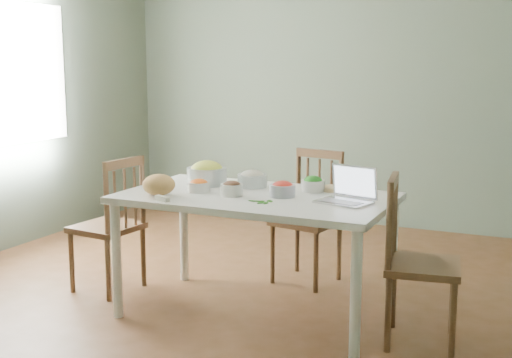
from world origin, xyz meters
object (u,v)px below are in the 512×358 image
at_px(chair_far, 306,218).
at_px(laptop, 344,185).
at_px(bowl_squash, 207,173).
at_px(chair_left, 107,224).
at_px(bread_boule, 159,185).
at_px(chair_right, 423,262).
at_px(dining_table, 256,255).

relative_size(chair_far, laptop, 3.18).
height_order(chair_far, bowl_squash, chair_far).
height_order(chair_far, chair_left, chair_far).
relative_size(chair_far, bowl_squash, 3.57).
bearing_deg(chair_far, bread_boule, -110.71).
bearing_deg(bowl_squash, chair_right, -6.94).
distance_m(dining_table, chair_right, 1.05).
distance_m(chair_left, chair_right, 2.20).
relative_size(chair_left, bread_boule, 4.68).
bearing_deg(dining_table, chair_far, 85.58).
bearing_deg(bread_boule, chair_far, 59.31).
bearing_deg(dining_table, chair_left, -179.82).
xyz_separation_m(dining_table, bread_boule, (-0.54, -0.26, 0.46)).
height_order(chair_right, bread_boule, chair_right).
height_order(chair_left, chair_right, chair_right).
bearing_deg(chair_far, chair_left, -138.27).
relative_size(chair_far, chair_right, 0.99).
distance_m(bread_boule, laptop, 1.14).
xyz_separation_m(chair_far, bowl_squash, (-0.51, -0.57, 0.38)).
height_order(dining_table, chair_left, chair_left).
distance_m(chair_right, laptop, 0.62).
distance_m(chair_far, bread_boule, 1.23).
bearing_deg(chair_right, bread_boule, 90.29).
relative_size(dining_table, laptop, 5.53).
xyz_separation_m(chair_right, laptop, (-0.48, -0.01, 0.41)).
bearing_deg(chair_far, bowl_squash, -121.75).
distance_m(dining_table, bread_boule, 0.76).
bearing_deg(dining_table, chair_right, -0.09).
bearing_deg(dining_table, bread_boule, -154.05).
height_order(chair_right, laptop, laptop).
relative_size(chair_right, bread_boule, 4.74).
xyz_separation_m(chair_far, chair_left, (-1.21, -0.75, -0.00)).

